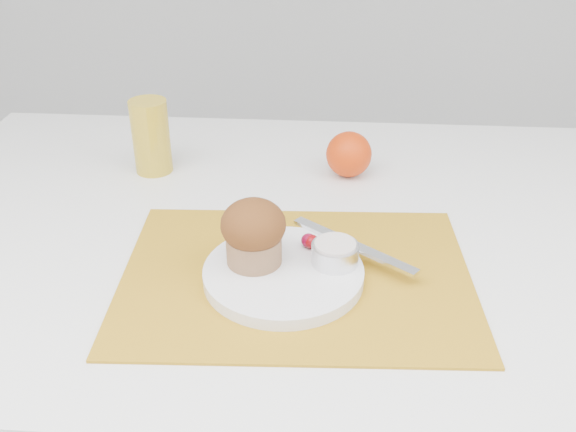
# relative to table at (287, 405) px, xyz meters

# --- Properties ---
(table) EXTENTS (1.20, 0.80, 0.75)m
(table) POSITION_rel_table_xyz_m (0.00, 0.00, 0.00)
(table) COLOR white
(table) RESTS_ON ground
(placemat) EXTENTS (0.46, 0.35, 0.00)m
(placemat) POSITION_rel_table_xyz_m (0.02, -0.13, 0.38)
(placemat) COLOR #BC851A
(placemat) RESTS_ON table
(plate) EXTENTS (0.21, 0.21, 0.02)m
(plate) POSITION_rel_table_xyz_m (0.01, -0.14, 0.39)
(plate) COLOR white
(plate) RESTS_ON placemat
(ramekin) EXTENTS (0.07, 0.07, 0.03)m
(ramekin) POSITION_rel_table_xyz_m (0.07, -0.12, 0.41)
(ramekin) COLOR silver
(ramekin) RESTS_ON plate
(cream) EXTENTS (0.06, 0.06, 0.01)m
(cream) POSITION_rel_table_xyz_m (0.07, -0.12, 0.42)
(cream) COLOR silver
(cream) RESTS_ON ramekin
(raspberry_near) EXTENTS (0.02, 0.02, 0.02)m
(raspberry_near) POSITION_rel_table_xyz_m (0.04, -0.09, 0.40)
(raspberry_near) COLOR #520217
(raspberry_near) RESTS_ON plate
(raspberry_far) EXTENTS (0.02, 0.02, 0.02)m
(raspberry_far) POSITION_rel_table_xyz_m (0.04, -0.09, 0.40)
(raspberry_far) COLOR #5D0206
(raspberry_far) RESTS_ON plate
(butter_knife) EXTENTS (0.17, 0.13, 0.00)m
(butter_knife) POSITION_rel_table_xyz_m (0.10, -0.09, 0.40)
(butter_knife) COLOR silver
(butter_knife) RESTS_ON plate
(orange) EXTENTS (0.08, 0.08, 0.08)m
(orange) POSITION_rel_table_xyz_m (0.09, 0.17, 0.41)
(orange) COLOR #DD3B07
(orange) RESTS_ON table
(juice_glass) EXTENTS (0.07, 0.07, 0.12)m
(juice_glass) POSITION_rel_table_xyz_m (-0.24, 0.16, 0.44)
(juice_glass) COLOR gold
(juice_glass) RESTS_ON table
(muffin) EXTENTS (0.08, 0.08, 0.09)m
(muffin) POSITION_rel_table_xyz_m (-0.03, -0.13, 0.44)
(muffin) COLOR #996D4A
(muffin) RESTS_ON plate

